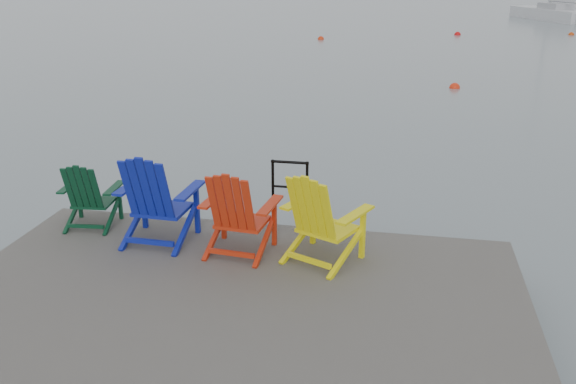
% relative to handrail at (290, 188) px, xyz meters
% --- Properties ---
extents(ground, '(400.00, 400.00, 0.00)m').
position_rel_handrail_xyz_m(ground, '(-0.25, -2.45, -1.04)').
color(ground, slate).
rests_on(ground, ground).
extents(dock, '(6.00, 5.00, 1.40)m').
position_rel_handrail_xyz_m(dock, '(-0.25, -2.45, -0.69)').
color(dock, '#2B2826').
rests_on(dock, ground).
extents(handrail, '(0.48, 0.04, 0.90)m').
position_rel_handrail_xyz_m(handrail, '(0.00, 0.00, 0.00)').
color(handrail, black).
rests_on(handrail, dock).
extents(chair_green, '(0.75, 0.70, 0.89)m').
position_rel_handrail_xyz_m(chair_green, '(-2.52, -0.47, -0.09)').
color(chair_green, '#09341D').
rests_on(chair_green, dock).
extents(chair_blue, '(0.94, 0.87, 1.15)m').
position_rel_handrail_xyz_m(chair_blue, '(-1.49, -0.75, 0.04)').
color(chair_blue, '#0E1B94').
rests_on(chair_blue, dock).
extents(chair_red, '(0.89, 0.84, 1.05)m').
position_rel_handrail_xyz_m(chair_red, '(-0.45, -0.87, -0.01)').
color(chair_red, red).
rests_on(chair_red, dock).
extents(chair_yellow, '(1.06, 1.01, 1.08)m').
position_rel_handrail_xyz_m(chair_yellow, '(0.53, -0.90, 0.00)').
color(chair_yellow, yellow).
rests_on(chair_yellow, dock).
extents(sailboat_near, '(5.02, 8.76, 11.75)m').
position_rel_handrail_xyz_m(sailboat_near, '(12.07, 44.04, -0.69)').
color(sailboat_near, silver).
rests_on(sailboat_near, ground).
extents(buoy_a, '(0.35, 0.35, 0.35)m').
position_rel_handrail_xyz_m(buoy_a, '(2.97, 13.30, -1.04)').
color(buoy_a, red).
rests_on(buoy_a, ground).
extents(buoy_b, '(0.35, 0.35, 0.35)m').
position_rel_handrail_xyz_m(buoy_b, '(-3.31, 26.93, -1.04)').
color(buoy_b, red).
rests_on(buoy_b, ground).
extents(buoy_c, '(0.38, 0.38, 0.38)m').
position_rel_handrail_xyz_m(buoy_c, '(4.24, 30.75, -1.04)').
color(buoy_c, red).
rests_on(buoy_c, ground).
extents(buoy_d, '(0.33, 0.33, 0.33)m').
position_rel_handrail_xyz_m(buoy_d, '(10.81, 32.07, -1.04)').
color(buoy_d, '#BC3B0B').
rests_on(buoy_d, ground).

